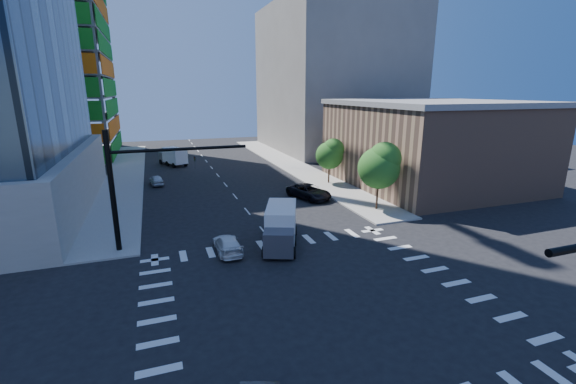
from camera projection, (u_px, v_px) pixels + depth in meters
name	position (u px, v px, depth m)	size (l,w,h in m)	color
ground	(320.00, 300.00, 22.40)	(160.00, 160.00, 0.00)	black
road_markings	(320.00, 300.00, 22.40)	(20.00, 20.00, 0.01)	silver
sidewalk_ne	(290.00, 164.00, 62.86)	(5.00, 60.00, 0.15)	gray
sidewalk_nw	(125.00, 175.00, 54.83)	(5.00, 60.00, 0.15)	gray
construction_building	(20.00, 10.00, 63.74)	(25.16, 34.50, 70.60)	slate
commercial_building	(430.00, 143.00, 49.11)	(20.50, 22.50, 10.60)	#916A54
bg_building_ne	(333.00, 79.00, 77.61)	(24.00, 30.00, 28.00)	slate
signal_mast_nw	(133.00, 179.00, 28.26)	(10.20, 0.40, 9.00)	black
tree_south	(381.00, 165.00, 37.92)	(4.16, 4.16, 6.82)	#382316
tree_north	(331.00, 154.00, 49.14)	(3.54, 3.52, 5.78)	#382316
car_nb_far	(309.00, 192.00, 43.25)	(2.61, 5.66, 1.57)	black
car_sb_near	(228.00, 244.00, 28.92)	(1.76, 4.33, 1.26)	white
car_sb_mid	(156.00, 180.00, 49.40)	(1.52, 3.77, 1.28)	#B9BDC2
box_truck_near	(280.00, 230.00, 29.80)	(4.38, 6.23, 3.01)	black
box_truck_far	(172.00, 157.00, 62.30)	(4.38, 5.92, 2.86)	black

